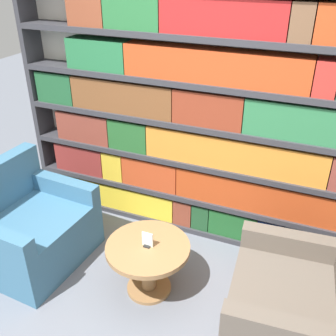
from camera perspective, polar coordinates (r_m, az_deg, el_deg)
The scene contains 6 objects.
ground_plane at distance 3.17m, azimuth -3.59°, elevation -21.59°, with size 14.00×14.00×0.00m, color slate.
bookshelf at distance 3.49m, azimuth 5.42°, elevation 6.00°, with size 3.54×0.30×2.22m.
armchair_left at distance 3.69m, azimuth -19.48°, elevation -8.38°, with size 0.87×0.98×0.88m.
armchair_right at distance 2.97m, azimuth 18.04°, elevation -18.90°, with size 0.89×1.00×0.88m.
coffee_table at distance 3.17m, azimuth -2.90°, elevation -12.98°, with size 0.66×0.66×0.45m.
table_sign at distance 3.05m, azimuth -2.98°, elevation -10.47°, with size 0.09×0.06×0.12m.
Camera 1 is at (0.95, -1.78, 2.44)m, focal length 42.00 mm.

